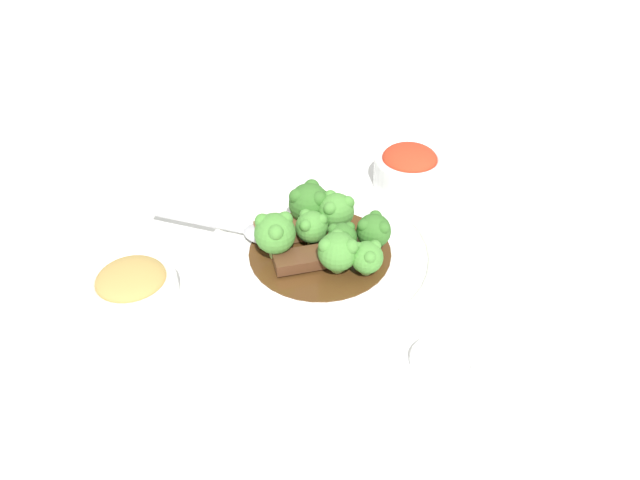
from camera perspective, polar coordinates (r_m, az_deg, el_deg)
ground_plane at (r=0.81m, az=0.00°, el=-1.86°), size 4.00×4.00×0.00m
main_plate at (r=0.80m, az=0.00°, el=-1.32°), size 0.29×0.29×0.02m
beef_strip_0 at (r=0.81m, az=-3.68°, el=0.81°), size 0.07×0.06×0.02m
beef_strip_1 at (r=0.77m, az=-1.44°, el=-1.76°), size 0.08×0.06×0.02m
beef_strip_2 at (r=0.80m, az=3.12°, el=-0.11°), size 0.05×0.04×0.01m
broccoli_floret_0 at (r=0.77m, az=-4.14°, el=0.68°), size 0.05×0.05×0.06m
broccoli_floret_1 at (r=0.75m, az=1.64°, el=-0.98°), size 0.05×0.05×0.05m
broccoli_floret_2 at (r=0.80m, az=1.47°, el=2.73°), size 0.05×0.05×0.06m
broccoli_floret_3 at (r=0.77m, az=2.05°, el=0.25°), size 0.04×0.04×0.05m
broccoli_floret_4 at (r=0.82m, az=-0.99°, el=3.44°), size 0.05×0.05×0.06m
broccoli_floret_5 at (r=0.79m, az=-0.81°, el=1.23°), size 0.04×0.04×0.05m
broccoli_floret_6 at (r=0.75m, az=4.31°, el=-1.53°), size 0.04×0.04×0.04m
broccoli_floret_7 at (r=0.78m, az=4.93°, el=0.88°), size 0.04×0.04×0.05m
serving_spoon at (r=0.82m, az=-5.97°, el=0.75°), size 0.13×0.18×0.01m
side_bowl_kimchi at (r=0.94m, az=8.12°, el=6.58°), size 0.10×0.10×0.06m
side_bowl_appetizer at (r=0.77m, az=-16.74°, el=-4.06°), size 0.10×0.10×0.05m
sauce_dish at (r=0.70m, az=11.13°, el=-10.82°), size 0.07×0.07×0.01m
paper_napkin at (r=0.67m, az=6.35°, el=-13.63°), size 0.11×0.09×0.01m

